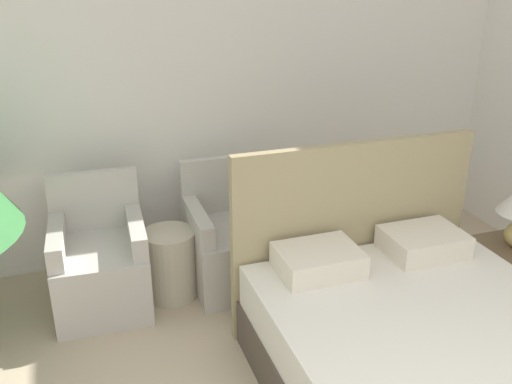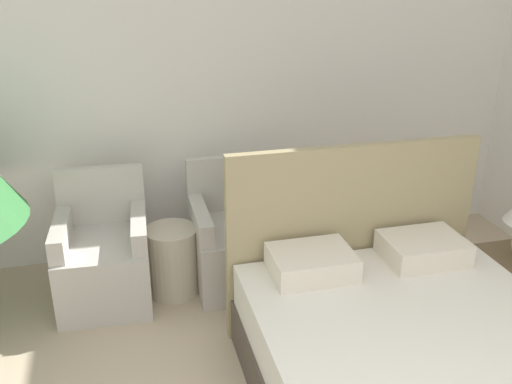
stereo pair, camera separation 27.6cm
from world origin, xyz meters
The scene contains 6 objects.
wall_back centered at (0.00, 3.64, 1.45)m, with size 10.00×0.06×2.90m.
bed centered at (0.75, 1.33, 0.30)m, with size 1.60×2.23×1.21m.
armchair_near_window_left centered at (-0.78, 3.00, 0.29)m, with size 0.64×0.70×0.88m.
armchair_near_window_right centered at (0.15, 3.00, 0.29)m, with size 0.61×0.68×0.88m.
nightstand centered at (1.81, 2.10, 0.24)m, with size 0.45×0.42×0.47m.
side_table centered at (-0.32, 2.97, 0.25)m, with size 0.37×0.37×0.49m.
Camera 1 is at (-0.87, -0.50, 2.23)m, focal length 40.00 mm.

